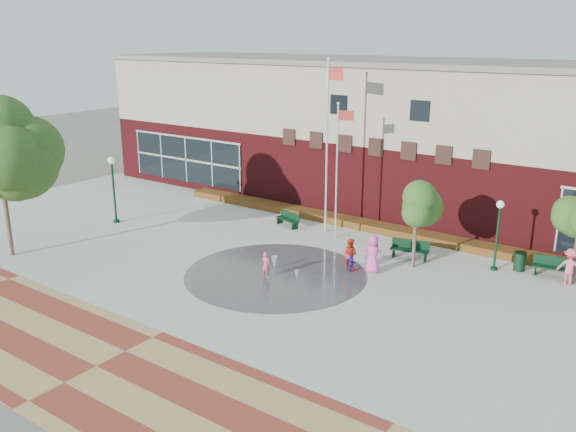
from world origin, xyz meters
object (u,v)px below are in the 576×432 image
Objects in this scene: flagpole_right at (338,164)px; bench_left at (288,222)px; trash_can at (520,261)px; child_splash at (266,265)px; flagpole_left at (328,138)px.

flagpole_right is 4.12× the size of bench_left.
flagpole_right is 8.01× the size of trash_can.
child_splash is (-9.14, -7.62, 0.16)m from trash_can.
flagpole_right is (0.99, -0.55, -1.21)m from flagpole_left.
bench_left is at bearing -64.15° from child_splash.
flagpole_right is 5.08m from bench_left.
trash_can is (12.84, 0.79, 0.19)m from bench_left.
child_splash reaches higher than trash_can.
trash_can is at bearing -142.80° from child_splash.
bench_left is at bearing -176.46° from trash_can.
flagpole_right is at bearing 15.04° from bench_left.
flagpole_left reaches higher than bench_left.
trash_can is 0.74× the size of child_splash.
bench_left is 7.77m from child_splash.
flagpole_left is 1.30× the size of flagpole_right.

